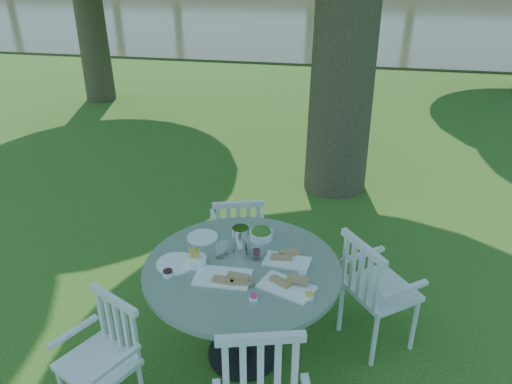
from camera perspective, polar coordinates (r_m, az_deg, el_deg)
ground at (r=4.93m, az=-0.42°, el=-9.88°), size 140.00×140.00×0.00m
table at (r=3.72m, az=-1.57°, el=-10.54°), size 1.43×1.43×0.86m
chair_ne at (r=4.00m, az=13.02°, el=-10.37°), size 0.67×0.68×0.99m
chair_nw at (r=4.64m, az=-2.08°, el=-4.60°), size 0.56×0.54×0.90m
chair_sw at (r=3.62m, az=-16.64°, el=-16.84°), size 0.60×0.58×0.89m
tableware at (r=3.67m, az=-2.22°, el=-7.09°), size 1.18×0.86×0.24m
river at (r=27.04m, az=9.17°, el=20.62°), size 100.00×28.00×0.12m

